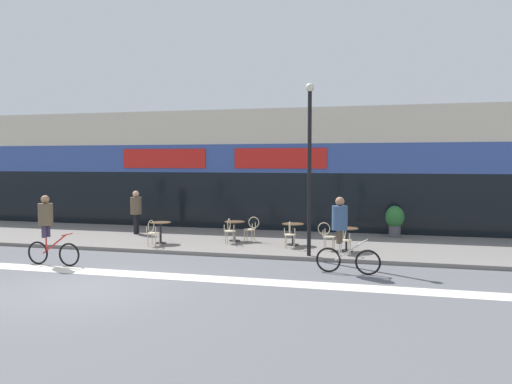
{
  "coord_description": "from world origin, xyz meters",
  "views": [
    {
      "loc": [
        6.75,
        -10.24,
        2.99
      ],
      "look_at": [
        2.77,
        5.32,
        2.01
      ],
      "focal_mm": 35.0,
      "sensor_mm": 36.0,
      "label": 1
    }
  ],
  "objects_px": {
    "bistro_table_0": "(161,228)",
    "bistro_table_3": "(346,234)",
    "cafe_chair_1_side": "(251,227)",
    "cyclist_0": "(342,230)",
    "cyclist_2": "(48,226)",
    "cafe_chair_1_near": "(230,229)",
    "cafe_chair_0_near": "(152,231)",
    "planter_pot": "(395,220)",
    "bistro_table_1": "(235,227)",
    "cafe_chair_3_side": "(327,234)",
    "bistro_table_2": "(293,230)",
    "lamp_post": "(309,157)",
    "pedestrian_near_end": "(136,208)",
    "cafe_chair_2_near": "(290,233)",
    "cafe_chair_3_near": "(345,238)"
  },
  "relations": [
    {
      "from": "bistro_table_3",
      "to": "pedestrian_near_end",
      "type": "distance_m",
      "value": 8.57
    },
    {
      "from": "cafe_chair_0_near",
      "to": "cyclist_2",
      "type": "bearing_deg",
      "value": 152.5
    },
    {
      "from": "cyclist_2",
      "to": "cafe_chair_2_near",
      "type": "bearing_deg",
      "value": 31.91
    },
    {
      "from": "bistro_table_0",
      "to": "bistro_table_1",
      "type": "xyz_separation_m",
      "value": [
        2.37,
        1.14,
        -0.03
      ]
    },
    {
      "from": "bistro_table_1",
      "to": "bistro_table_2",
      "type": "height_order",
      "value": "bistro_table_2"
    },
    {
      "from": "bistro_table_3",
      "to": "cafe_chair_1_near",
      "type": "height_order",
      "value": "cafe_chair_1_near"
    },
    {
      "from": "bistro_table_0",
      "to": "cafe_chair_2_near",
      "type": "distance_m",
      "value": 4.57
    },
    {
      "from": "bistro_table_1",
      "to": "cyclist_2",
      "type": "relative_size",
      "value": 0.36
    },
    {
      "from": "bistro_table_3",
      "to": "cafe_chair_0_near",
      "type": "height_order",
      "value": "cafe_chair_0_near"
    },
    {
      "from": "cafe_chair_2_near",
      "to": "planter_pot",
      "type": "xyz_separation_m",
      "value": [
        3.42,
        3.3,
        0.16
      ]
    },
    {
      "from": "cafe_chair_0_near",
      "to": "bistro_table_2",
      "type": "bearing_deg",
      "value": -69.4
    },
    {
      "from": "bistro_table_1",
      "to": "cafe_chair_3_near",
      "type": "distance_m",
      "value": 4.38
    },
    {
      "from": "bistro_table_1",
      "to": "cafe_chair_3_side",
      "type": "relative_size",
      "value": 0.8
    },
    {
      "from": "cafe_chair_1_near",
      "to": "planter_pot",
      "type": "bearing_deg",
      "value": -66.54
    },
    {
      "from": "lamp_post",
      "to": "pedestrian_near_end",
      "type": "height_order",
      "value": "lamp_post"
    },
    {
      "from": "pedestrian_near_end",
      "to": "cafe_chair_3_side",
      "type": "bearing_deg",
      "value": 161.84
    },
    {
      "from": "bistro_table_2",
      "to": "cafe_chair_0_near",
      "type": "height_order",
      "value": "cafe_chair_0_near"
    },
    {
      "from": "cyclist_0",
      "to": "cyclist_2",
      "type": "height_order",
      "value": "cyclist_0"
    },
    {
      "from": "bistro_table_2",
      "to": "bistro_table_3",
      "type": "height_order",
      "value": "bistro_table_3"
    },
    {
      "from": "cafe_chair_1_side",
      "to": "cyclist_2",
      "type": "height_order",
      "value": "cyclist_2"
    },
    {
      "from": "cyclist_2",
      "to": "pedestrian_near_end",
      "type": "relative_size",
      "value": 1.18
    },
    {
      "from": "cyclist_0",
      "to": "cafe_chair_1_near",
      "type": "bearing_deg",
      "value": 147.05
    },
    {
      "from": "bistro_table_2",
      "to": "pedestrian_near_end",
      "type": "bearing_deg",
      "value": 170.61
    },
    {
      "from": "bistro_table_0",
      "to": "bistro_table_3",
      "type": "xyz_separation_m",
      "value": [
        6.43,
        0.09,
        -0.0
      ]
    },
    {
      "from": "bistro_table_0",
      "to": "cyclist_2",
      "type": "relative_size",
      "value": 0.37
    },
    {
      "from": "cafe_chair_0_near",
      "to": "cafe_chair_1_near",
      "type": "relative_size",
      "value": 1.0
    },
    {
      "from": "bistro_table_3",
      "to": "cafe_chair_1_near",
      "type": "distance_m",
      "value": 4.07
    },
    {
      "from": "bistro_table_1",
      "to": "cafe_chair_1_near",
      "type": "height_order",
      "value": "cafe_chair_1_near"
    },
    {
      "from": "cyclist_0",
      "to": "bistro_table_1",
      "type": "bearing_deg",
      "value": 141.98
    },
    {
      "from": "bistro_table_0",
      "to": "bistro_table_3",
      "type": "bearing_deg",
      "value": 0.77
    },
    {
      "from": "cafe_chair_3_side",
      "to": "planter_pot",
      "type": "xyz_separation_m",
      "value": [
        2.19,
        3.4,
        0.16
      ]
    },
    {
      "from": "bistro_table_1",
      "to": "cafe_chair_1_side",
      "type": "xyz_separation_m",
      "value": [
        0.63,
        -0.01,
        0.01
      ]
    },
    {
      "from": "cafe_chair_1_side",
      "to": "cyclist_2",
      "type": "xyz_separation_m",
      "value": [
        -4.79,
        -4.8,
        0.51
      ]
    },
    {
      "from": "bistro_table_3",
      "to": "pedestrian_near_end",
      "type": "bearing_deg",
      "value": 167.84
    },
    {
      "from": "bistro_table_1",
      "to": "cafe_chair_3_near",
      "type": "height_order",
      "value": "cafe_chair_3_near"
    },
    {
      "from": "cafe_chair_1_side",
      "to": "lamp_post",
      "type": "bearing_deg",
      "value": 142.54
    },
    {
      "from": "cafe_chair_0_near",
      "to": "cafe_chair_1_near",
      "type": "bearing_deg",
      "value": -61.38
    },
    {
      "from": "cyclist_0",
      "to": "cafe_chair_3_side",
      "type": "bearing_deg",
      "value": 108.7
    },
    {
      "from": "cyclist_2",
      "to": "cyclist_0",
      "type": "bearing_deg",
      "value": 7.81
    },
    {
      "from": "planter_pot",
      "to": "bistro_table_2",
      "type": "bearing_deg",
      "value": -142.08
    },
    {
      "from": "cafe_chair_1_side",
      "to": "cyclist_0",
      "type": "height_order",
      "value": "cyclist_0"
    },
    {
      "from": "cafe_chair_3_side",
      "to": "cyclist_2",
      "type": "height_order",
      "value": "cyclist_2"
    },
    {
      "from": "cafe_chair_0_near",
      "to": "cafe_chair_1_near",
      "type": "height_order",
      "value": "same"
    },
    {
      "from": "bistro_table_2",
      "to": "pedestrian_near_end",
      "type": "xyz_separation_m",
      "value": [
        -6.5,
        1.07,
        0.49
      ]
    },
    {
      "from": "planter_pot",
      "to": "cyclist_2",
      "type": "relative_size",
      "value": 0.59
    },
    {
      "from": "cafe_chair_0_near",
      "to": "cafe_chair_1_near",
      "type": "distance_m",
      "value": 2.64
    },
    {
      "from": "cyclist_0",
      "to": "cafe_chair_1_side",
      "type": "bearing_deg",
      "value": 137.32
    },
    {
      "from": "cafe_chair_0_near",
      "to": "cafe_chair_2_near",
      "type": "height_order",
      "value": "same"
    },
    {
      "from": "bistro_table_3",
      "to": "cafe_chair_2_near",
      "type": "height_order",
      "value": "cafe_chair_2_near"
    },
    {
      "from": "bistro_table_1",
      "to": "cafe_chair_0_near",
      "type": "distance_m",
      "value": 2.96
    }
  ]
}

